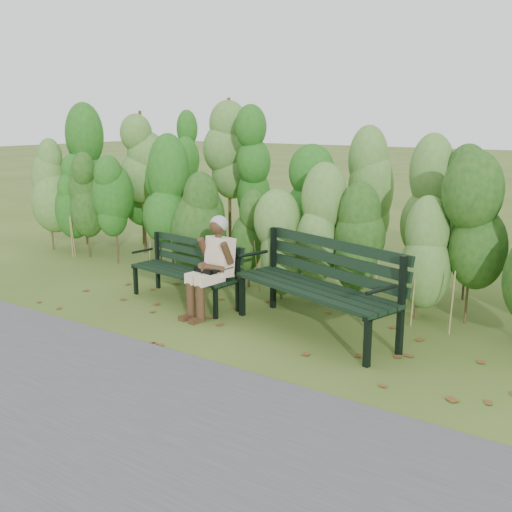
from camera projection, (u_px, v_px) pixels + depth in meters
The scene contains 7 objects.
ground at pixel (238, 327), 6.70m from camera, with size 80.00×80.00×0.00m, color #435B1D.
footpath at pixel (82, 402), 4.93m from camera, with size 60.00×2.50×0.01m, color #474749.
hedge_band at pixel (320, 197), 7.91m from camera, with size 11.04×1.67×2.42m.
leaf_litter at pixel (207, 325), 6.76m from camera, with size 5.79×2.28×0.01m.
bench_left at pixel (189, 266), 7.55m from camera, with size 1.62×0.71×0.79m.
bench_right at pixel (322, 279), 6.44m from camera, with size 2.11×1.20×1.00m.
seated_woman at pixel (213, 260), 7.00m from camera, with size 0.49×0.71×1.17m.
Camera 1 is at (3.74, -5.12, 2.30)m, focal length 42.00 mm.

